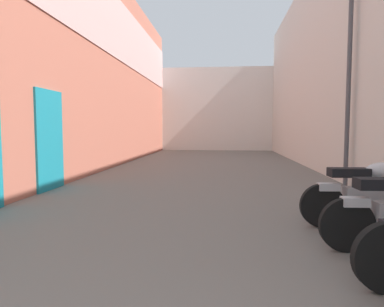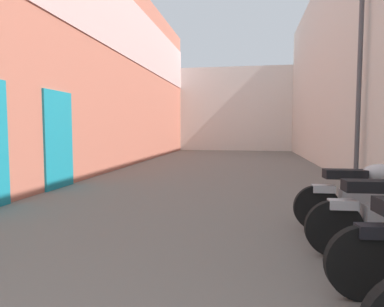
{
  "view_description": "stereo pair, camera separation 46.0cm",
  "coord_description": "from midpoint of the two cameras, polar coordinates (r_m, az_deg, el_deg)",
  "views": [
    {
      "loc": [
        0.46,
        0.73,
        1.36
      ],
      "look_at": [
        -0.12,
        6.82,
        0.9
      ],
      "focal_mm": 31.47,
      "sensor_mm": 36.0,
      "label": 1
    },
    {
      "loc": [
        0.92,
        0.79,
        1.36
      ],
      "look_at": [
        -0.12,
        6.82,
        0.9
      ],
      "focal_mm": 31.47,
      "sensor_mm": 36.0,
      "label": 2
    }
  ],
  "objects": [
    {
      "name": "motorcycle_fifth",
      "position": [
        5.09,
        25.63,
        -5.84
      ],
      "size": [
        1.85,
        0.58,
        1.04
      ],
      "color": "black",
      "rests_on": "ground"
    },
    {
      "name": "building_left",
      "position": [
        11.02,
        -18.08,
        15.06
      ],
      "size": [
        0.45,
        21.53,
        6.87
      ],
      "color": "#B76651",
      "rests_on": "ground"
    },
    {
      "name": "building_right",
      "position": [
        10.61,
        21.95,
        15.14
      ],
      "size": [
        0.45,
        21.53,
        6.83
      ],
      "color": "beige",
      "rests_on": "ground"
    },
    {
      "name": "building_far_end",
      "position": [
        21.81,
        3.65,
        7.39
      ],
      "size": [
        9.77,
        2.0,
        5.1
      ],
      "primitive_type": "cube",
      "color": "silver",
      "rests_on": "ground"
    },
    {
      "name": "ground_plane",
      "position": [
        8.15,
        0.51,
        -5.32
      ],
      "size": [
        37.53,
        37.53,
        0.0
      ],
      "primitive_type": "plane",
      "color": "#66635E"
    },
    {
      "name": "street_lamp",
      "position": [
        8.38,
        23.06,
        13.45
      ],
      "size": [
        0.79,
        0.18,
        4.69
      ],
      "color": "#47474C",
      "rests_on": "ground"
    }
  ]
}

